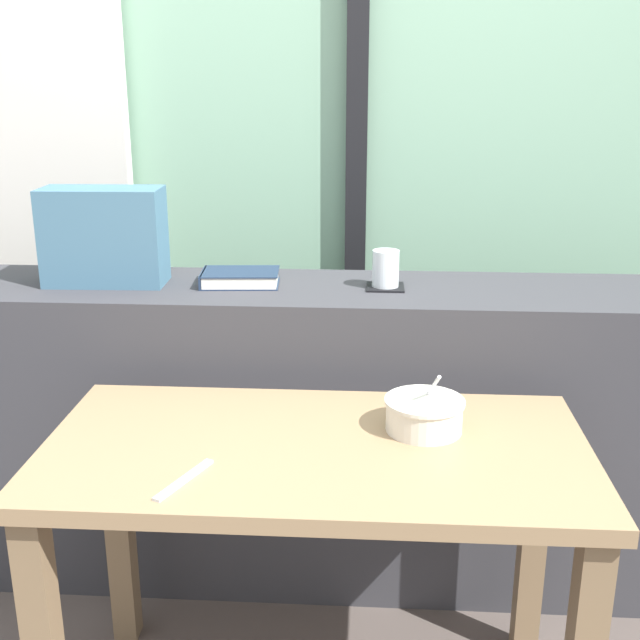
% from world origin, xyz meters
% --- Properties ---
extents(outdoor_backdrop, '(4.80, 0.08, 2.80)m').
position_xyz_m(outdoor_backdrop, '(0.00, 1.25, 1.40)').
color(outdoor_backdrop, '#84B293').
rests_on(outdoor_backdrop, ground).
extents(curtain_left_panel, '(0.56, 0.06, 2.50)m').
position_xyz_m(curtain_left_panel, '(-0.95, 1.15, 1.25)').
color(curtain_left_panel, silver).
rests_on(curtain_left_panel, ground).
extents(window_divider_post, '(0.07, 0.05, 2.60)m').
position_xyz_m(window_divider_post, '(0.10, 1.18, 1.30)').
color(window_divider_post, black).
rests_on(window_divider_post, ground).
extents(dark_console_ledge, '(2.80, 0.39, 0.86)m').
position_xyz_m(dark_console_ledge, '(0.00, 0.55, 0.43)').
color(dark_console_ledge, '#38383D').
rests_on(dark_console_ledge, ground).
extents(breakfast_table, '(1.13, 0.58, 0.68)m').
position_xyz_m(breakfast_table, '(0.04, -0.03, 0.57)').
color(breakfast_table, '#826849').
rests_on(breakfast_table, ground).
extents(coaster_square, '(0.10, 0.10, 0.00)m').
position_xyz_m(coaster_square, '(0.19, 0.55, 0.87)').
color(coaster_square, black).
rests_on(coaster_square, dark_console_ledge).
extents(juice_glass, '(0.07, 0.07, 0.10)m').
position_xyz_m(juice_glass, '(0.19, 0.55, 0.91)').
color(juice_glass, white).
rests_on(juice_glass, coaster_square).
extents(closed_book, '(0.22, 0.15, 0.04)m').
position_xyz_m(closed_book, '(-0.20, 0.56, 0.88)').
color(closed_book, '#1E2D47').
rests_on(closed_book, dark_console_ledge).
extents(throw_pillow, '(0.32, 0.15, 0.26)m').
position_xyz_m(throw_pillow, '(-0.57, 0.55, 0.99)').
color(throw_pillow, '#426B84').
rests_on(throw_pillow, dark_console_ledge).
extents(soup_bowl, '(0.17, 0.17, 0.14)m').
position_xyz_m(soup_bowl, '(0.27, 0.05, 0.72)').
color(soup_bowl, silver).
rests_on(soup_bowl, breakfast_table).
extents(fork_utensil, '(0.08, 0.16, 0.01)m').
position_xyz_m(fork_utensil, '(-0.19, -0.20, 0.69)').
color(fork_utensil, silver).
rests_on(fork_utensil, breakfast_table).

